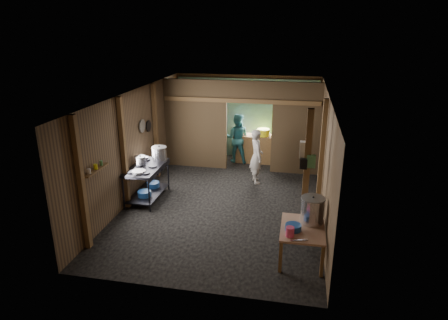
% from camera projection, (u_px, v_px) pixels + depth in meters
% --- Properties ---
extents(floor, '(4.50, 7.00, 0.00)m').
position_uv_depth(floor, '(226.00, 200.00, 9.55)').
color(floor, black).
rests_on(floor, ground).
extents(ceiling, '(4.50, 7.00, 0.00)m').
position_uv_depth(ceiling, '(226.00, 94.00, 8.69)').
color(ceiling, '#282520').
rests_on(ceiling, ground).
extents(wall_back, '(4.50, 0.00, 2.60)m').
position_uv_depth(wall_back, '(247.00, 116.00, 12.36)').
color(wall_back, brown).
rests_on(wall_back, ground).
extents(wall_front, '(4.50, 0.00, 2.60)m').
position_uv_depth(wall_front, '(182.00, 218.00, 5.88)').
color(wall_front, brown).
rests_on(wall_front, ground).
extents(wall_left, '(0.00, 7.00, 2.60)m').
position_uv_depth(wall_left, '(135.00, 144.00, 9.53)').
color(wall_left, brown).
rests_on(wall_left, ground).
extents(wall_right, '(0.00, 7.00, 2.60)m').
position_uv_depth(wall_right, '(324.00, 155.00, 8.71)').
color(wall_right, brown).
rests_on(wall_right, ground).
extents(partition_left, '(1.85, 0.10, 2.60)m').
position_uv_depth(partition_left, '(196.00, 124.00, 11.40)').
color(partition_left, '#3E301C').
rests_on(partition_left, floor).
extents(partition_right, '(1.35, 0.10, 2.60)m').
position_uv_depth(partition_right, '(296.00, 129.00, 10.87)').
color(partition_right, '#3E301C').
rests_on(partition_right, floor).
extents(partition_header, '(1.30, 0.10, 0.60)m').
position_uv_depth(partition_header, '(250.00, 92.00, 10.78)').
color(partition_header, '#3E301C').
rests_on(partition_header, wall_back).
extents(turquoise_panel, '(4.40, 0.06, 2.50)m').
position_uv_depth(turquoise_panel, '(246.00, 118.00, 12.32)').
color(turquoise_panel, '#669A91').
rests_on(turquoise_panel, wall_back).
extents(back_counter, '(1.20, 0.50, 0.85)m').
position_uv_depth(back_counter, '(253.00, 148.00, 12.09)').
color(back_counter, brown).
rests_on(back_counter, floor).
extents(wall_clock, '(0.20, 0.03, 0.20)m').
position_uv_depth(wall_clock, '(255.00, 98.00, 12.03)').
color(wall_clock, silver).
rests_on(wall_clock, wall_back).
extents(post_left_a, '(0.10, 0.12, 2.60)m').
position_uv_depth(post_left_a, '(81.00, 184.00, 7.11)').
color(post_left_a, brown).
rests_on(post_left_a, floor).
extents(post_left_b, '(0.10, 0.12, 2.60)m').
position_uv_depth(post_left_b, '(124.00, 154.00, 8.78)').
color(post_left_b, brown).
rests_on(post_left_b, floor).
extents(post_left_c, '(0.10, 0.12, 2.60)m').
position_uv_depth(post_left_c, '(156.00, 131.00, 10.63)').
color(post_left_c, brown).
rests_on(post_left_c, floor).
extents(post_right, '(0.10, 0.12, 2.60)m').
position_uv_depth(post_right, '(322.00, 158.00, 8.54)').
color(post_right, brown).
rests_on(post_right, floor).
extents(post_free, '(0.12, 0.12, 2.60)m').
position_uv_depth(post_free, '(306.00, 175.00, 7.58)').
color(post_free, brown).
rests_on(post_free, floor).
extents(cross_beam, '(4.40, 0.12, 0.12)m').
position_uv_depth(cross_beam, '(240.00, 101.00, 10.87)').
color(cross_beam, brown).
rests_on(cross_beam, wall_left).
extents(pan_lid_big, '(0.03, 0.34, 0.34)m').
position_uv_depth(pan_lid_big, '(142.00, 126.00, 9.78)').
color(pan_lid_big, gray).
rests_on(pan_lid_big, wall_left).
extents(pan_lid_small, '(0.03, 0.30, 0.30)m').
position_uv_depth(pan_lid_small, '(148.00, 126.00, 10.18)').
color(pan_lid_small, black).
rests_on(pan_lid_small, wall_left).
extents(wall_shelf, '(0.14, 0.80, 0.03)m').
position_uv_depth(wall_shelf, '(96.00, 170.00, 7.54)').
color(wall_shelf, brown).
rests_on(wall_shelf, wall_left).
extents(jar_white, '(0.07, 0.07, 0.10)m').
position_uv_depth(jar_white, '(89.00, 171.00, 7.28)').
color(jar_white, silver).
rests_on(jar_white, wall_shelf).
extents(jar_yellow, '(0.08, 0.08, 0.10)m').
position_uv_depth(jar_yellow, '(96.00, 167.00, 7.51)').
color(jar_yellow, yellow).
rests_on(jar_yellow, wall_shelf).
extents(jar_green, '(0.06, 0.06, 0.10)m').
position_uv_depth(jar_green, '(101.00, 163.00, 7.72)').
color(jar_green, '#4A8E56').
rests_on(jar_green, wall_shelf).
extents(bag_white, '(0.22, 0.15, 0.32)m').
position_uv_depth(bag_white, '(305.00, 150.00, 7.50)').
color(bag_white, silver).
rests_on(bag_white, post_free).
extents(bag_green, '(0.16, 0.12, 0.24)m').
position_uv_depth(bag_green, '(311.00, 161.00, 7.41)').
color(bag_green, '#4A8E56').
rests_on(bag_green, post_free).
extents(bag_black, '(0.14, 0.10, 0.20)m').
position_uv_depth(bag_black, '(304.00, 164.00, 7.43)').
color(bag_black, black).
rests_on(bag_black, post_free).
extents(gas_range, '(0.74, 1.44, 0.85)m').
position_uv_depth(gas_range, '(147.00, 183.00, 9.46)').
color(gas_range, black).
rests_on(gas_range, floor).
extents(prep_table, '(0.77, 1.06, 0.63)m').
position_uv_depth(prep_table, '(302.00, 243.00, 7.06)').
color(prep_table, tan).
rests_on(prep_table, floor).
extents(stove_pot_large, '(0.46, 0.46, 0.37)m').
position_uv_depth(stove_pot_large, '(159.00, 154.00, 9.69)').
color(stove_pot_large, silver).
rests_on(stove_pot_large, gas_range).
extents(stove_pot_med, '(0.32, 0.32, 0.24)m').
position_uv_depth(stove_pot_med, '(140.00, 161.00, 9.40)').
color(stove_pot_med, silver).
rests_on(stove_pot_med, gas_range).
extents(stove_saucepan, '(0.18, 0.18, 0.09)m').
position_uv_depth(stove_saucepan, '(146.00, 159.00, 9.72)').
color(stove_saucepan, silver).
rests_on(stove_saucepan, gas_range).
extents(frying_pan, '(0.31, 0.53, 0.07)m').
position_uv_depth(frying_pan, '(139.00, 172.00, 8.91)').
color(frying_pan, gray).
rests_on(frying_pan, gas_range).
extents(blue_tub_front, '(0.32, 0.32, 0.13)m').
position_uv_depth(blue_tub_front, '(144.00, 194.00, 9.33)').
color(blue_tub_front, '#1C4993').
rests_on(blue_tub_front, gas_range).
extents(blue_tub_back, '(0.32, 0.32, 0.13)m').
position_uv_depth(blue_tub_back, '(153.00, 185.00, 9.87)').
color(blue_tub_back, '#1C4993').
rests_on(blue_tub_back, gas_range).
extents(stock_pot, '(0.53, 0.53, 0.51)m').
position_uv_depth(stock_pot, '(312.00, 211.00, 7.08)').
color(stock_pot, silver).
rests_on(stock_pot, prep_table).
extents(wash_basin, '(0.36, 0.36, 0.11)m').
position_uv_depth(wash_basin, '(293.00, 227.00, 6.87)').
color(wash_basin, '#1C4993').
rests_on(wash_basin, prep_table).
extents(pink_bucket, '(0.19, 0.19, 0.17)m').
position_uv_depth(pink_bucket, '(290.00, 232.00, 6.65)').
color(pink_bucket, '#E14173').
rests_on(pink_bucket, prep_table).
extents(knife, '(0.30, 0.11, 0.01)m').
position_uv_depth(knife, '(299.00, 240.00, 6.55)').
color(knife, silver).
rests_on(knife, prep_table).
extents(yellow_tub, '(0.38, 0.38, 0.21)m').
position_uv_depth(yellow_tub, '(263.00, 132.00, 11.86)').
color(yellow_tub, yellow).
rests_on(yellow_tub, back_counter).
extents(red_cup, '(0.13, 0.13, 0.16)m').
position_uv_depth(red_cup, '(241.00, 132.00, 11.99)').
color(red_cup, '#B7042C').
rests_on(red_cup, back_counter).
extents(cook, '(0.52, 0.63, 1.47)m').
position_uv_depth(cook, '(256.00, 156.00, 10.39)').
color(cook, beige).
rests_on(cook, floor).
extents(worker_back, '(0.76, 0.60, 1.52)m').
position_uv_depth(worker_back, '(237.00, 138.00, 11.96)').
color(worker_back, teal).
rests_on(worker_back, floor).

